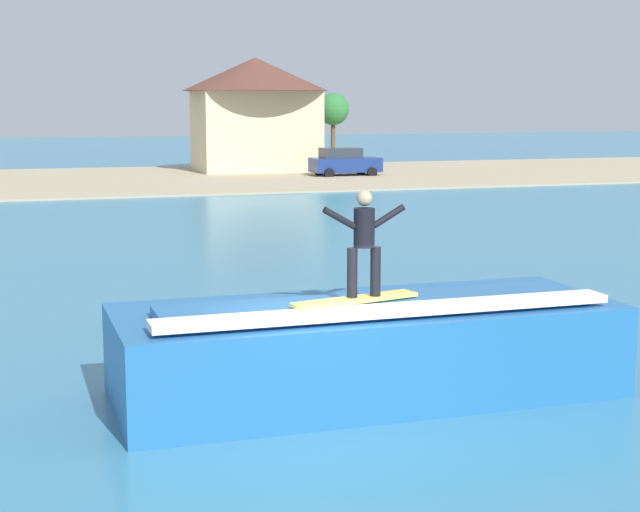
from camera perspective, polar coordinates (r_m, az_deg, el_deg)
The scene contains 8 objects.
ground_plane at distance 14.37m, azimuth 0.24°, elevation -9.79°, with size 260.00×260.00×0.00m, color teal.
wave_crest at distance 15.55m, azimuth 2.79°, elevation -5.39°, with size 7.95×3.00×1.63m.
surfboard at distance 14.82m, azimuth 2.08°, elevation -2.56°, with size 2.14×0.86×0.06m.
surfer at distance 14.75m, azimuth 2.60°, elevation 1.09°, with size 1.33×0.32×1.63m.
shoreline_bank at distance 60.44m, azimuth -14.04°, elevation 4.29°, with size 120.00×22.96×0.10m.
car_far_shore at distance 62.55m, azimuth 1.43°, elevation 5.52°, with size 4.42×2.27×1.86m.
house_gabled_white at distance 66.93m, azimuth -3.79°, elevation 8.83°, with size 9.92×9.92×7.73m.
tree_tall_bare at distance 72.25m, azimuth 0.77°, elevation 8.54°, with size 2.35×2.35×5.43m.
Camera 1 is at (-4.29, -12.92, 4.60)m, focal length 54.66 mm.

